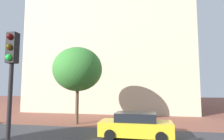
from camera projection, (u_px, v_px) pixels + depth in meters
landmark_building at (111, 35)px, 30.69m from camera, size 22.23×15.15×40.73m
car_yellow at (136, 126)px, 11.74m from camera, size 4.45×2.00×1.55m
traffic_light_pole at (10, 81)px, 5.37m from camera, size 0.28×0.34×4.67m
tree_curb_far at (78, 69)px, 16.77m from camera, size 4.35×4.35×6.73m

